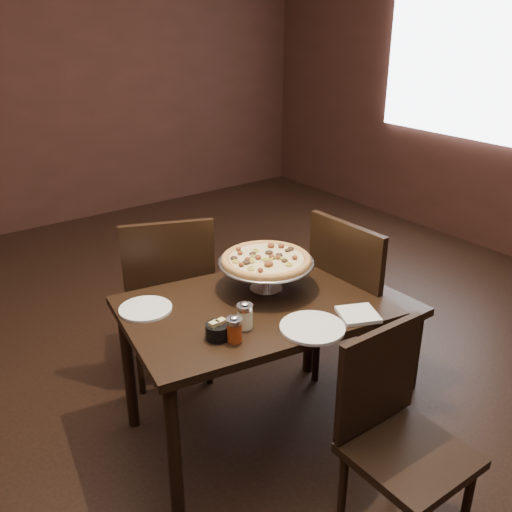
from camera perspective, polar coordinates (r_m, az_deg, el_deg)
room at (r=2.33m, az=0.64°, el=10.91°), size 6.04×7.04×2.84m
dining_table at (r=2.58m, az=-0.23°, el=-6.69°), size 1.24×0.93×0.71m
pizza_stand at (r=2.60m, az=1.03°, el=-0.40°), size 0.45×0.45×0.18m
parmesan_shaker at (r=2.34m, az=-1.13°, el=-5.97°), size 0.07×0.07×0.12m
pepper_flake_shaker at (r=2.25m, az=-2.18°, el=-7.32°), size 0.06×0.06×0.11m
packet_caddy at (r=2.28m, az=-3.83°, el=-7.44°), size 0.10×0.10×0.08m
napkin_stack at (r=2.48m, az=10.17°, el=-5.78°), size 0.21×0.21×0.02m
plate_left at (r=2.53m, az=-10.99°, el=-5.21°), size 0.23×0.23×0.01m
plate_near at (r=2.36m, az=5.66°, el=-7.14°), size 0.27×0.27×0.01m
serving_spatula at (r=2.53m, az=2.13°, el=-1.22°), size 0.17×0.17×0.02m
chair_far at (r=3.05m, az=-8.70°, el=-3.64°), size 0.59×0.59×0.97m
chair_near at (r=2.27m, az=13.88°, el=-16.78°), size 0.41×0.41×0.86m
chair_side at (r=2.96m, az=10.36°, el=-4.43°), size 0.47×0.47×0.99m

